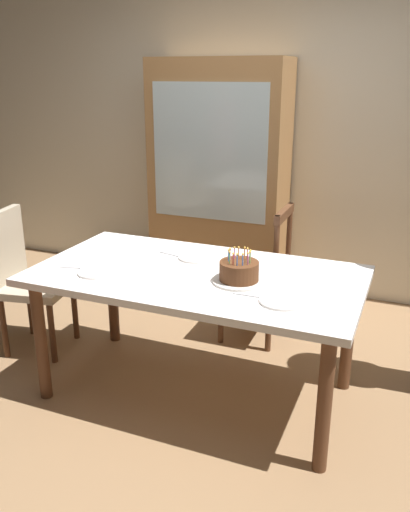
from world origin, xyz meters
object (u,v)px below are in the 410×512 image
Objects in this scene: chair_spindle_back at (257,276)px; chair_upholstered at (23,273)px; plate_near_celebrant at (98,272)px; birthday_cake at (239,273)px; plate_far_side at (197,257)px; plate_near_guest at (282,301)px; dining_table at (197,286)px; china_cabinet at (219,180)px.

chair_spindle_back is 1.00× the size of chair_upholstered.
chair_spindle_back reaches higher than plate_near_celebrant.
chair_spindle_back is (-0.15, 0.85, -0.35)m from birthday_cake.
plate_far_side and plate_near_guest have the same top height.
plate_near_celebrant is (-0.75, -0.17, -0.05)m from birthday_cake.
plate_near_guest is (0.63, -0.43, 0.00)m from plate_far_side.
birthday_cake is 1.27× the size of plate_near_guest.
plate_near_celebrant is 0.87m from chair_upholstered.
birthday_cake is at bearing -4.75° from chair_upholstered.
dining_table is 8.12× the size of plate_near_celebrant.
chair_spindle_back is (0.60, 1.01, -0.30)m from plate_near_celebrant.
chair_spindle_back reaches higher than plate_far_side.
plate_near_celebrant is at bearing 180.00° from plate_near_guest.
dining_table is at bearing 158.09° from plate_near_guest.
chair_spindle_back is 1.07m from china_cabinet.
chair_upholstered is at bearing 159.47° from plate_near_celebrant.
plate_far_side is 0.23× the size of chair_spindle_back.
plate_near_guest is 1.14m from chair_spindle_back.
china_cabinet is at bearing 105.72° from plate_far_side.
china_cabinet is at bearing 114.38° from birthday_cake.
plate_near_celebrant is at bearing -20.53° from chair_upholstered.
chair_upholstered reaches higher than dining_table.
chair_spindle_back is 1.57m from chair_upholstered.
plate_near_celebrant is at bearing -156.31° from dining_table.
chair_upholstered is at bearing 170.76° from plate_near_guest.
china_cabinet reaches higher than plate_far_side.
dining_table is 1.88× the size of chair_upholstered.
plate_near_guest is at bearing -21.91° from dining_table.
plate_far_side is (-0.09, 0.22, 0.09)m from dining_table.
plate_far_side is 0.12× the size of china_cabinet.
plate_far_side is at bearing 112.51° from dining_table.
china_cabinet is at bearing 61.16° from chair_upholstered.
chair_upholstered is at bearing 176.42° from dining_table.
plate_near_celebrant is 1.22m from chair_spindle_back.
chair_upholstered is (-1.82, 0.30, -0.23)m from plate_near_guest.
birthday_cake is 0.33m from plate_near_guest.
dining_table is 0.25m from plate_far_side.
dining_table is 0.30m from birthday_cake.
plate_far_side is 1.00× the size of plate_near_guest.
plate_far_side is at bearing 6.48° from chair_upholstered.
birthday_cake is at bearing 148.67° from plate_near_guest.
china_cabinet is at bearing 89.23° from plate_near_celebrant.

